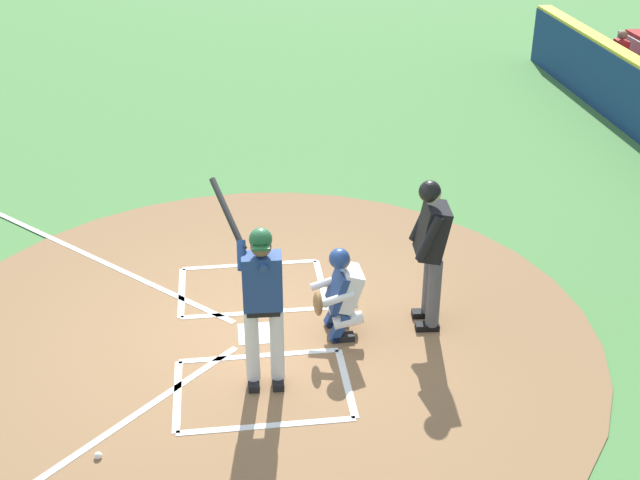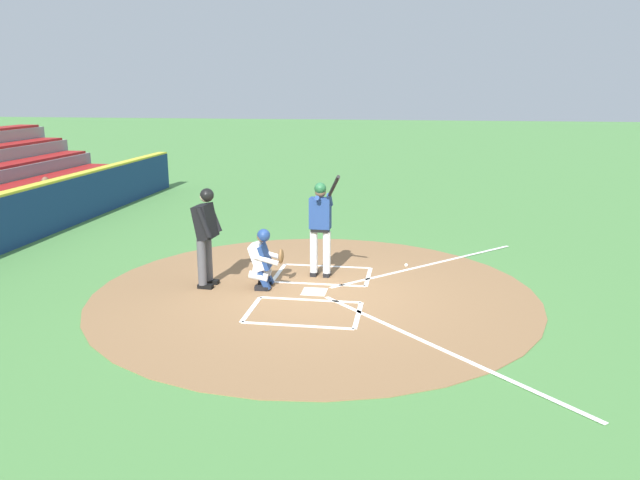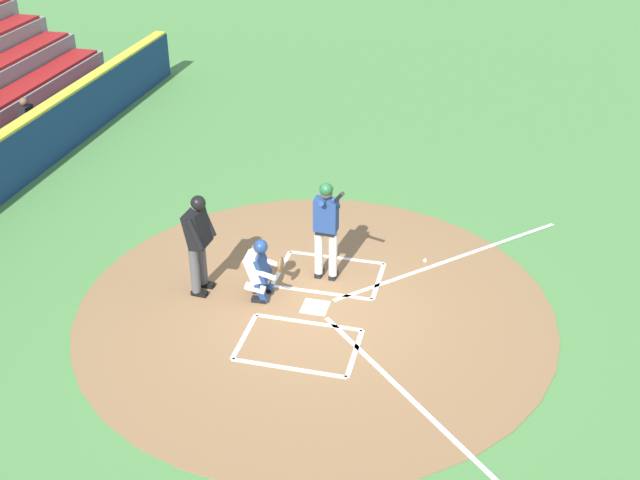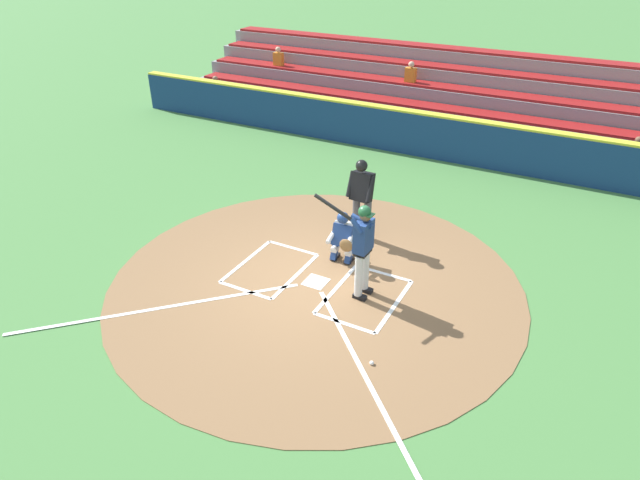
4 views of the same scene
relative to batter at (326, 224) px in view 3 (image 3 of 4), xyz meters
The scene contains 7 objects.
ground_plane 1.45m from the batter, ahead, with size 120.00×120.00×0.00m, color #4C8442.
dirt_circle 1.44m from the batter, ahead, with size 8.00×8.00×0.01m, color olive.
home_plate_and_chalk 1.70m from the batter, 44.01° to the left, with size 7.93×4.91×0.01m.
batter is the anchor object (origin of this frame).
catcher 1.35m from the batter, 48.56° to the right, with size 0.61×0.60×1.13m.
plate_umpire 2.19m from the batter, 65.22° to the right, with size 0.60×0.44×1.86m.
baseball 2.19m from the batter, 120.12° to the left, with size 0.07×0.07×0.07m, color white.
Camera 3 is at (10.47, 2.65, 7.59)m, focal length 43.79 mm.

